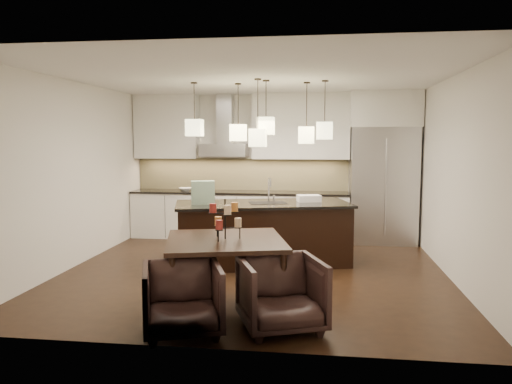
# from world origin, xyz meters

# --- Properties ---
(floor) EXTENTS (5.50, 5.50, 0.02)m
(floor) POSITION_xyz_m (0.00, 0.00, -0.01)
(floor) COLOR black
(floor) RESTS_ON ground
(ceiling) EXTENTS (5.50, 5.50, 0.02)m
(ceiling) POSITION_xyz_m (0.00, 0.00, 2.81)
(ceiling) COLOR white
(ceiling) RESTS_ON wall_back
(wall_back) EXTENTS (5.50, 0.02, 2.80)m
(wall_back) POSITION_xyz_m (0.00, 2.76, 1.40)
(wall_back) COLOR silver
(wall_back) RESTS_ON ground
(wall_front) EXTENTS (5.50, 0.02, 2.80)m
(wall_front) POSITION_xyz_m (0.00, -2.76, 1.40)
(wall_front) COLOR silver
(wall_front) RESTS_ON ground
(wall_left) EXTENTS (0.02, 5.50, 2.80)m
(wall_left) POSITION_xyz_m (-2.76, 0.00, 1.40)
(wall_left) COLOR silver
(wall_left) RESTS_ON ground
(wall_right) EXTENTS (0.02, 5.50, 2.80)m
(wall_right) POSITION_xyz_m (2.76, 0.00, 1.40)
(wall_right) COLOR silver
(wall_right) RESTS_ON ground
(refrigerator) EXTENTS (1.20, 0.72, 2.15)m
(refrigerator) POSITION_xyz_m (2.10, 2.38, 1.07)
(refrigerator) COLOR #B7B7BA
(refrigerator) RESTS_ON floor
(fridge_panel) EXTENTS (1.26, 0.72, 0.65)m
(fridge_panel) POSITION_xyz_m (2.10, 2.38, 2.47)
(fridge_panel) COLOR silver
(fridge_panel) RESTS_ON refrigerator
(lower_cabinets) EXTENTS (4.21, 0.62, 0.88)m
(lower_cabinets) POSITION_xyz_m (-0.62, 2.43, 0.44)
(lower_cabinets) COLOR silver
(lower_cabinets) RESTS_ON floor
(countertop) EXTENTS (4.21, 0.66, 0.04)m
(countertop) POSITION_xyz_m (-0.62, 2.43, 0.90)
(countertop) COLOR black
(countertop) RESTS_ON lower_cabinets
(backsplash) EXTENTS (4.21, 0.02, 0.63)m
(backsplash) POSITION_xyz_m (-0.62, 2.73, 1.24)
(backsplash) COLOR #C9BE86
(backsplash) RESTS_ON countertop
(upper_cab_left) EXTENTS (1.25, 0.35, 1.25)m
(upper_cab_left) POSITION_xyz_m (-2.10, 2.57, 2.17)
(upper_cab_left) COLOR silver
(upper_cab_left) RESTS_ON wall_back
(upper_cab_right) EXTENTS (1.85, 0.35, 1.25)m
(upper_cab_right) POSITION_xyz_m (0.55, 2.57, 2.17)
(upper_cab_right) COLOR silver
(upper_cab_right) RESTS_ON wall_back
(hood_canopy) EXTENTS (0.90, 0.52, 0.24)m
(hood_canopy) POSITION_xyz_m (-0.93, 2.48, 1.72)
(hood_canopy) COLOR #B7B7BA
(hood_canopy) RESTS_ON wall_back
(hood_chimney) EXTENTS (0.30, 0.28, 0.96)m
(hood_chimney) POSITION_xyz_m (-0.93, 2.59, 2.32)
(hood_chimney) COLOR #B7B7BA
(hood_chimney) RESTS_ON hood_canopy
(fruit_bowl) EXTENTS (0.32, 0.32, 0.06)m
(fruit_bowl) POSITION_xyz_m (-1.69, 2.38, 0.95)
(fruit_bowl) COLOR silver
(fruit_bowl) RESTS_ON countertop
(island_body) EXTENTS (2.76, 1.66, 0.91)m
(island_body) POSITION_xyz_m (0.07, 0.51, 0.45)
(island_body) COLOR black
(island_body) RESTS_ON floor
(island_top) EXTENTS (2.86, 1.76, 0.04)m
(island_top) POSITION_xyz_m (0.07, 0.51, 0.93)
(island_top) COLOR black
(island_top) RESTS_ON island_body
(faucet) EXTENTS (0.16, 0.27, 0.39)m
(faucet) POSITION_xyz_m (0.14, 0.64, 1.15)
(faucet) COLOR silver
(faucet) RESTS_ON island_top
(tote_bag) EXTENTS (0.39, 0.27, 0.35)m
(tote_bag) POSITION_xyz_m (-0.82, 0.24, 1.13)
(tote_bag) COLOR #195025
(tote_bag) RESTS_ON island_top
(food_container) EXTENTS (0.40, 0.33, 0.10)m
(food_container) POSITION_xyz_m (0.77, 0.74, 1.00)
(food_container) COLOR silver
(food_container) RESTS_ON island_top
(dining_table) EXTENTS (1.60, 1.60, 0.79)m
(dining_table) POSITION_xyz_m (-0.12, -1.55, 0.39)
(dining_table) COLOR black
(dining_table) RESTS_ON floor
(candelabra) EXTENTS (0.46, 0.46, 0.46)m
(candelabra) POSITION_xyz_m (-0.12, -1.55, 1.02)
(candelabra) COLOR black
(candelabra) RESTS_ON dining_table
(candle_a) EXTENTS (0.10, 0.10, 0.11)m
(candle_a) POSITION_xyz_m (0.02, -1.51, 0.98)
(candle_a) COLOR beige
(candle_a) RESTS_ON candelabra
(candle_b) EXTENTS (0.10, 0.10, 0.11)m
(candle_b) POSITION_xyz_m (-0.23, -1.45, 0.98)
(candle_b) COLOR orange
(candle_b) RESTS_ON candelabra
(candle_c) EXTENTS (0.10, 0.10, 0.11)m
(candle_c) POSITION_xyz_m (-0.16, -1.69, 0.98)
(candle_c) COLOR maroon
(candle_c) RESTS_ON candelabra
(candle_d) EXTENTS (0.10, 0.10, 0.11)m
(candle_d) POSITION_xyz_m (-0.04, -1.43, 1.15)
(candle_d) COLOR orange
(candle_d) RESTS_ON candelabra
(candle_e) EXTENTS (0.10, 0.10, 0.11)m
(candle_e) POSITION_xyz_m (-0.26, -1.56, 1.15)
(candle_e) COLOR maroon
(candle_e) RESTS_ON candelabra
(candle_f) EXTENTS (0.10, 0.10, 0.11)m
(candle_f) POSITION_xyz_m (-0.07, -1.68, 1.15)
(candle_f) COLOR beige
(candle_f) RESTS_ON candelabra
(armchair_left) EXTENTS (0.98, 0.99, 0.71)m
(armchair_left) POSITION_xyz_m (-0.39, -2.43, 0.36)
(armchair_left) COLOR black
(armchair_left) RESTS_ON floor
(armchair_right) EXTENTS (1.03, 1.05, 0.74)m
(armchair_right) POSITION_xyz_m (0.57, -2.19, 0.37)
(armchair_right) COLOR black
(armchair_right) RESTS_ON floor
(pendant_a) EXTENTS (0.24, 0.24, 0.26)m
(pendant_a) POSITION_xyz_m (-1.00, 0.52, 2.11)
(pendant_a) COLOR beige
(pendant_a) RESTS_ON ceiling
(pendant_b) EXTENTS (0.24, 0.24, 0.26)m
(pendant_b) POSITION_xyz_m (-0.35, 0.73, 2.03)
(pendant_b) COLOR beige
(pendant_b) RESTS_ON ceiling
(pendant_c) EXTENTS (0.24, 0.24, 0.26)m
(pendant_c) POSITION_xyz_m (0.13, 0.37, 2.13)
(pendant_c) COLOR beige
(pendant_c) RESTS_ON ceiling
(pendant_d) EXTENTS (0.24, 0.24, 0.26)m
(pendant_d) POSITION_xyz_m (0.72, 0.71, 1.99)
(pendant_d) COLOR beige
(pendant_d) RESTS_ON ceiling
(pendant_e) EXTENTS (0.24, 0.24, 0.26)m
(pendant_e) POSITION_xyz_m (1.00, 0.52, 2.06)
(pendant_e) COLOR beige
(pendant_e) RESTS_ON ceiling
(pendant_f) EXTENTS (0.24, 0.24, 0.26)m
(pendant_f) POSITION_xyz_m (0.03, 0.19, 1.95)
(pendant_f) COLOR beige
(pendant_f) RESTS_ON ceiling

